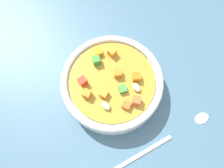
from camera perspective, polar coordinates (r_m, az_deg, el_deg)
ground_plane at (r=48.00cm, az=-0.00°, el=-1.36°), size 140.00×140.00×2.00cm
soup_bowl_main at (r=44.58cm, az=-0.00°, el=0.16°), size 20.16×20.16×5.85cm
spoon at (r=45.37cm, az=13.46°, el=-13.94°), size 8.74×23.03×0.95cm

